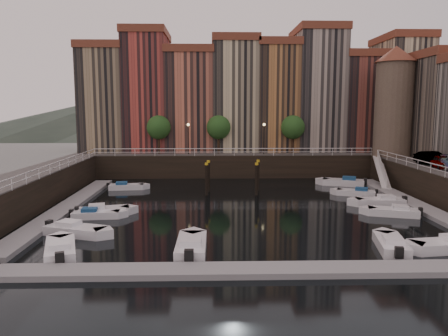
{
  "coord_description": "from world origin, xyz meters",
  "views": [
    {
      "loc": [
        -2.86,
        -40.35,
        9.2
      ],
      "look_at": [
        -1.66,
        4.0,
        3.06
      ],
      "focal_mm": 35.0,
      "sensor_mm": 36.0,
      "label": 1
    }
  ],
  "objects_px": {
    "boat_left_2": "(103,211)",
    "car_a": "(442,163)",
    "boat_left_0": "(75,230)",
    "boat_left_1": "(95,214)",
    "car_b": "(432,160)",
    "corner_tower": "(394,100)",
    "mooring_pilings": "(232,178)",
    "gangway": "(382,170)"
  },
  "relations": [
    {
      "from": "boat_left_1",
      "to": "car_b",
      "type": "bearing_deg",
      "value": 10.79
    },
    {
      "from": "boat_left_1",
      "to": "boat_left_2",
      "type": "bearing_deg",
      "value": 64.71
    },
    {
      "from": "boat_left_2",
      "to": "car_a",
      "type": "height_order",
      "value": "car_a"
    },
    {
      "from": "corner_tower",
      "to": "boat_left_2",
      "type": "distance_m",
      "value": 38.2
    },
    {
      "from": "gangway",
      "to": "car_a",
      "type": "relative_size",
      "value": 2.15
    },
    {
      "from": "boat_left_1",
      "to": "car_a",
      "type": "xyz_separation_m",
      "value": [
        33.13,
        6.99,
        3.34
      ]
    },
    {
      "from": "gangway",
      "to": "boat_left_1",
      "type": "xyz_separation_m",
      "value": [
        -29.86,
        -14.28,
        -1.6
      ]
    },
    {
      "from": "boat_left_1",
      "to": "car_a",
      "type": "relative_size",
      "value": 1.08
    },
    {
      "from": "corner_tower",
      "to": "boat_left_0",
      "type": "height_order",
      "value": "corner_tower"
    },
    {
      "from": "boat_left_0",
      "to": "boat_left_2",
      "type": "relative_size",
      "value": 1.06
    },
    {
      "from": "boat_left_1",
      "to": "mooring_pilings",
      "type": "bearing_deg",
      "value": 36.05
    },
    {
      "from": "boat_left_0",
      "to": "boat_left_1",
      "type": "height_order",
      "value": "boat_left_0"
    },
    {
      "from": "boat_left_2",
      "to": "mooring_pilings",
      "type": "bearing_deg",
      "value": 25.39
    },
    {
      "from": "gangway",
      "to": "boat_left_2",
      "type": "xyz_separation_m",
      "value": [
        -29.47,
        -13.23,
        -1.57
      ]
    },
    {
      "from": "boat_left_2",
      "to": "car_a",
      "type": "xyz_separation_m",
      "value": [
        32.74,
        5.95,
        3.31
      ]
    },
    {
      "from": "boat_left_0",
      "to": "car_a",
      "type": "xyz_separation_m",
      "value": [
        33.26,
        11.96,
        3.29
      ]
    },
    {
      "from": "gangway",
      "to": "boat_left_1",
      "type": "distance_m",
      "value": 33.14
    },
    {
      "from": "gangway",
      "to": "boat_left_2",
      "type": "distance_m",
      "value": 32.35
    },
    {
      "from": "boat_left_0",
      "to": "car_b",
      "type": "relative_size",
      "value": 1.09
    },
    {
      "from": "corner_tower",
      "to": "gangway",
      "type": "distance_m",
      "value": 9.86
    },
    {
      "from": "mooring_pilings",
      "to": "boat_left_0",
      "type": "distance_m",
      "value": 19.73
    },
    {
      "from": "boat_left_2",
      "to": "car_a",
      "type": "relative_size",
      "value": 1.2
    },
    {
      "from": "mooring_pilings",
      "to": "car_b",
      "type": "distance_m",
      "value": 21.33
    },
    {
      "from": "corner_tower",
      "to": "car_a",
      "type": "bearing_deg",
      "value": -88.22
    },
    {
      "from": "boat_left_1",
      "to": "boat_left_2",
      "type": "distance_m",
      "value": 1.12
    },
    {
      "from": "corner_tower",
      "to": "boat_left_2",
      "type": "xyz_separation_m",
      "value": [
        -32.37,
        -17.73,
        -9.84
      ]
    },
    {
      "from": "corner_tower",
      "to": "mooring_pilings",
      "type": "distance_m",
      "value": 23.87
    },
    {
      "from": "gangway",
      "to": "car_a",
      "type": "height_order",
      "value": "car_a"
    },
    {
      "from": "boat_left_0",
      "to": "boat_left_1",
      "type": "relative_size",
      "value": 1.18
    },
    {
      "from": "corner_tower",
      "to": "boat_left_1",
      "type": "xyz_separation_m",
      "value": [
        -32.76,
        -18.78,
        -9.88
      ]
    },
    {
      "from": "gangway",
      "to": "car_b",
      "type": "height_order",
      "value": "car_b"
    },
    {
      "from": "gangway",
      "to": "boat_left_2",
      "type": "bearing_deg",
      "value": -155.82
    },
    {
      "from": "mooring_pilings",
      "to": "boat_left_2",
      "type": "xyz_separation_m",
      "value": [
        -11.69,
        -9.43,
        -1.3
      ]
    },
    {
      "from": "mooring_pilings",
      "to": "boat_left_2",
      "type": "bearing_deg",
      "value": -141.12
    },
    {
      "from": "boat_left_2",
      "to": "car_b",
      "type": "relative_size",
      "value": 1.03
    },
    {
      "from": "boat_left_0",
      "to": "boat_left_2",
      "type": "bearing_deg",
      "value": 104.66
    },
    {
      "from": "car_b",
      "to": "boat_left_0",
      "type": "bearing_deg",
      "value": -165.39
    },
    {
      "from": "mooring_pilings",
      "to": "boat_left_2",
      "type": "distance_m",
      "value": 15.08
    },
    {
      "from": "mooring_pilings",
      "to": "boat_left_0",
      "type": "relative_size",
      "value": 1.23
    },
    {
      "from": "gangway",
      "to": "boat_left_1",
      "type": "relative_size",
      "value": 1.99
    },
    {
      "from": "corner_tower",
      "to": "car_a",
      "type": "xyz_separation_m",
      "value": [
        0.37,
        -11.79,
        -6.53
      ]
    },
    {
      "from": "boat_left_2",
      "to": "boat_left_0",
      "type": "bearing_deg",
      "value": -108.39
    }
  ]
}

